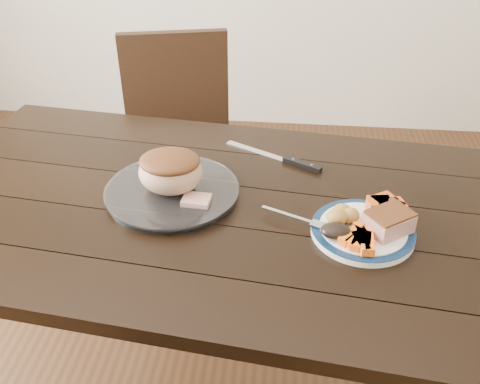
# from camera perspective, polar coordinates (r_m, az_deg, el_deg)

# --- Properties ---
(ground) EXTENTS (4.00, 4.00, 0.00)m
(ground) POSITION_cam_1_polar(r_m,az_deg,el_deg) (1.92, -2.46, -19.74)
(ground) COLOR #472B16
(ground) RESTS_ON ground
(dining_table) EXTENTS (1.69, 1.08, 0.75)m
(dining_table) POSITION_cam_1_polar(r_m,az_deg,el_deg) (1.45, -3.08, -4.09)
(dining_table) COLOR black
(dining_table) RESTS_ON ground
(chair_far) EXTENTS (0.51, 0.51, 0.93)m
(chair_far) POSITION_cam_1_polar(r_m,az_deg,el_deg) (2.17, -6.47, 5.44)
(chair_far) COLOR black
(chair_far) RESTS_ON ground
(dinner_plate) EXTENTS (0.25, 0.25, 0.02)m
(dinner_plate) POSITION_cam_1_polar(r_m,az_deg,el_deg) (1.31, 12.94, -4.12)
(dinner_plate) COLOR white
(dinner_plate) RESTS_ON dining_table
(plate_rim) EXTENTS (0.25, 0.25, 0.02)m
(plate_rim) POSITION_cam_1_polar(r_m,az_deg,el_deg) (1.31, 12.99, -3.83)
(plate_rim) COLOR #0C2240
(plate_rim) RESTS_ON dinner_plate
(serving_platter) EXTENTS (0.34, 0.34, 0.02)m
(serving_platter) POSITION_cam_1_polar(r_m,az_deg,el_deg) (1.43, -7.23, -0.07)
(serving_platter) COLOR white
(serving_platter) RESTS_ON dining_table
(pork_slice) EXTENTS (0.13, 0.12, 0.04)m
(pork_slice) POSITION_cam_1_polar(r_m,az_deg,el_deg) (1.30, 15.54, -3.14)
(pork_slice) COLOR tan
(pork_slice) RESTS_ON dinner_plate
(roasted_potatoes) EXTENTS (0.08, 0.07, 0.04)m
(roasted_potatoes) POSITION_cam_1_polar(r_m,az_deg,el_deg) (1.30, 10.87, -2.42)
(roasted_potatoes) COLOR gold
(roasted_potatoes) RESTS_ON dinner_plate
(carrot_batons) EXTENTS (0.08, 0.11, 0.02)m
(carrot_batons) POSITION_cam_1_polar(r_m,az_deg,el_deg) (1.25, 12.69, -4.93)
(carrot_batons) COLOR orange
(carrot_batons) RESTS_ON dinner_plate
(pumpkin_wedges) EXTENTS (0.10, 0.09, 0.04)m
(pumpkin_wedges) POSITION_cam_1_polar(r_m,az_deg,el_deg) (1.35, 15.35, -1.58)
(pumpkin_wedges) COLOR #ED581A
(pumpkin_wedges) RESTS_ON dinner_plate
(dark_mushroom) EXTENTS (0.07, 0.05, 0.03)m
(dark_mushroom) POSITION_cam_1_polar(r_m,az_deg,el_deg) (1.26, 10.17, -4.09)
(dark_mushroom) COLOR black
(dark_mushroom) RESTS_ON dinner_plate
(fork) EXTENTS (0.17, 0.09, 0.00)m
(fork) POSITION_cam_1_polar(r_m,az_deg,el_deg) (1.31, 6.40, -2.89)
(fork) COLOR silver
(fork) RESTS_ON dinner_plate
(roast_joint) EXTENTS (0.17, 0.14, 0.11)m
(roast_joint) POSITION_cam_1_polar(r_m,az_deg,el_deg) (1.39, -7.41, 2.07)
(roast_joint) COLOR tan
(roast_joint) RESTS_ON serving_platter
(cut_slice) EXTENTS (0.07, 0.06, 0.02)m
(cut_slice) POSITION_cam_1_polar(r_m,az_deg,el_deg) (1.36, -4.66, -0.93)
(cut_slice) COLOR tan
(cut_slice) RESTS_ON serving_platter
(carving_knife) EXTENTS (0.29, 0.17, 0.01)m
(carving_knife) POSITION_cam_1_polar(r_m,az_deg,el_deg) (1.57, 5.37, 3.33)
(carving_knife) COLOR silver
(carving_knife) RESTS_ON dining_table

